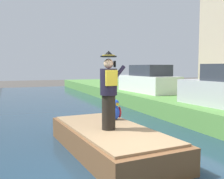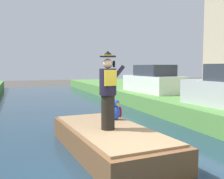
{
  "view_description": "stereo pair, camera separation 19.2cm",
  "coord_description": "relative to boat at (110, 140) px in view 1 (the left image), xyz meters",
  "views": [
    {
      "loc": [
        -2.26,
        -4.3,
        2.19
      ],
      "look_at": [
        0.2,
        1.94,
        1.61
      ],
      "focal_mm": 42.08,
      "sensor_mm": 36.0,
      "label": 1
    },
    {
      "loc": [
        -2.08,
        -4.36,
        2.19
      ],
      "look_at": [
        0.2,
        1.94,
        1.61
      ],
      "focal_mm": 42.08,
      "sensor_mm": 36.0,
      "label": 2
    }
  ],
  "objects": [
    {
      "name": "person_pirate",
      "position": [
        -0.09,
        -0.18,
        1.23
      ],
      "size": [
        0.61,
        0.42,
        1.85
      ],
      "rotation": [
        0.0,
        0.0,
        -0.14
      ],
      "color": "black",
      "rests_on": "boat"
    },
    {
      "name": "parked_car_white",
      "position": [
        4.97,
        6.92,
        1.02
      ],
      "size": [
        1.92,
        4.09,
        1.5
      ],
      "color": "white",
      "rests_on": "grass_bank_far"
    },
    {
      "name": "parrot_plush",
      "position": [
        0.49,
        0.85,
        0.55
      ],
      "size": [
        0.36,
        0.35,
        0.57
      ],
      "color": "blue",
      "rests_on": "boat"
    },
    {
      "name": "boat",
      "position": [
        0.0,
        0.0,
        0.0
      ],
      "size": [
        2.12,
        4.33,
        0.61
      ],
      "color": "brown",
      "rests_on": "canal_water"
    }
  ]
}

